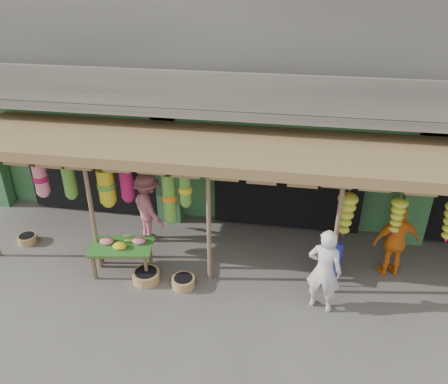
% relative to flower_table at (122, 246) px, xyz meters
% --- Properties ---
extents(ground, '(80.00, 80.00, 0.00)m').
position_rel_flower_table_xyz_m(ground, '(3.41, 0.22, -0.65)').
color(ground, '#514C47').
rests_on(ground, ground).
extents(building, '(16.40, 6.80, 7.00)m').
position_rel_flower_table_xyz_m(building, '(3.41, 5.09, 2.72)').
color(building, gray).
rests_on(building, ground).
extents(awning, '(14.00, 2.70, 2.79)m').
position_rel_flower_table_xyz_m(awning, '(3.29, 1.03, 1.93)').
color(awning, brown).
rests_on(awning, ground).
extents(flower_table, '(1.44, 0.99, 0.80)m').
position_rel_flower_table_xyz_m(flower_table, '(0.00, 0.00, 0.00)').
color(flower_table, brown).
rests_on(flower_table, ground).
extents(blue_chair, '(0.51, 0.51, 0.84)m').
position_rel_flower_table_xyz_m(blue_chair, '(4.44, 0.51, -0.18)').
color(blue_chair, '#1A24AD').
rests_on(blue_chair, ground).
extents(basket_left, '(0.46, 0.46, 0.19)m').
position_rel_flower_table_xyz_m(basket_left, '(-2.74, 0.63, -0.55)').
color(basket_left, '#8D6240').
rests_on(basket_left, ground).
extents(basket_mid, '(0.64, 0.64, 0.23)m').
position_rel_flower_table_xyz_m(basket_mid, '(0.58, -0.26, -0.53)').
color(basket_mid, olive).
rests_on(basket_mid, ground).
extents(basket_right, '(0.56, 0.56, 0.22)m').
position_rel_flower_table_xyz_m(basket_right, '(1.41, -0.31, -0.53)').
color(basket_right, '#A0874A').
rests_on(basket_right, ground).
extents(person_front, '(0.75, 0.59, 1.80)m').
position_rel_flower_table_xyz_m(person_front, '(4.23, -0.45, 0.26)').
color(person_front, silver).
rests_on(person_front, ground).
extents(person_vendor, '(1.06, 0.65, 1.69)m').
position_rel_flower_table_xyz_m(person_vendor, '(5.76, 0.88, 0.20)').
color(person_vendor, orange).
rests_on(person_vendor, ground).
extents(person_shopper, '(1.27, 1.24, 1.74)m').
position_rel_flower_table_xyz_m(person_shopper, '(0.17, 1.31, 0.23)').
color(person_shopper, '#C06570').
rests_on(person_shopper, ground).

